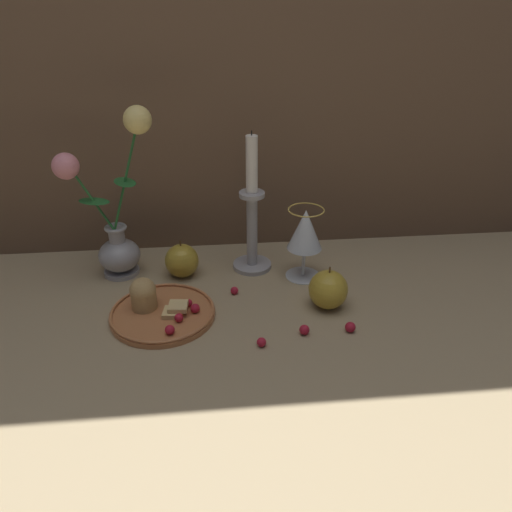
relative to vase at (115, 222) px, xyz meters
name	(u,v)px	position (x,y,z in m)	size (l,w,h in m)	color
ground_plane	(221,305)	(0.22, -0.15, -0.13)	(2.40, 2.40, 0.00)	#9E8966
vase	(115,222)	(0.00, 0.00, 0.00)	(0.21, 0.09, 0.37)	#A3A3A8
plate_with_pastries	(159,308)	(0.10, -0.17, -0.11)	(0.21, 0.21, 0.08)	#B77042
wine_glass	(305,232)	(0.41, -0.05, -0.02)	(0.08, 0.08, 0.16)	silver
candlestick	(252,220)	(0.30, 0.00, -0.01)	(0.09, 0.09, 0.32)	#A3A3A8
apple_beside_vase	(182,261)	(0.14, -0.02, -0.09)	(0.08, 0.08, 0.09)	#B2932D
apple_near_glass	(328,289)	(0.43, -0.17, -0.09)	(0.08, 0.08, 0.09)	#B2932D
berry_near_plate	(304,330)	(0.37, -0.26, -0.12)	(0.02, 0.02, 0.02)	#AD192D
berry_front_center	(339,282)	(0.48, -0.10, -0.12)	(0.01, 0.01, 0.01)	#AD192D
berry_by_glass_stem	(261,342)	(0.29, -0.29, -0.12)	(0.02, 0.02, 0.02)	#AD192D
berry_under_candlestick	(350,327)	(0.46, -0.26, -0.12)	(0.02, 0.02, 0.02)	#AD192D
berry_far_right	(234,291)	(0.25, -0.11, -0.12)	(0.02, 0.02, 0.02)	#AD192D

